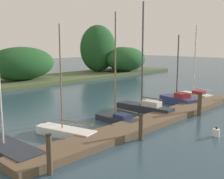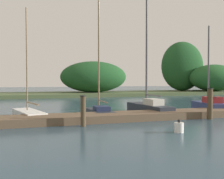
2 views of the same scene
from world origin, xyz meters
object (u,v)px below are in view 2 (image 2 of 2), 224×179
(sailboat_4, at_px, (209,105))
(sailboat_2, at_px, (99,110))
(sailboat_1, at_px, (28,113))
(mooring_piling_1, at_px, (83,111))
(mooring_piling_2, at_px, (210,104))
(sailboat_3, at_px, (148,106))
(channel_buoy_0, at_px, (179,127))

(sailboat_4, bearing_deg, sailboat_2, 103.76)
(sailboat_1, distance_m, mooring_piling_1, 4.00)
(sailboat_1, distance_m, mooring_piling_2, 9.31)
(sailboat_1, bearing_deg, mooring_piling_1, -160.35)
(sailboat_1, relative_size, mooring_piling_1, 4.31)
(sailboat_2, bearing_deg, sailboat_1, 86.38)
(mooring_piling_1, bearing_deg, sailboat_1, 123.52)
(sailboat_4, distance_m, mooring_piling_2, 3.63)
(sailboat_2, height_order, sailboat_4, sailboat_2)
(sailboat_1, distance_m, sailboat_3, 6.79)
(sailboat_1, bearing_deg, mooring_piling_2, -124.00)
(sailboat_2, xyz_separation_m, mooring_piling_1, (-1.55, -3.01, 0.34))
(sailboat_3, xyz_separation_m, sailboat_4, (4.10, -0.25, -0.06))
(sailboat_4, height_order, mooring_piling_2, sailboat_4)
(sailboat_1, height_order, sailboat_4, sailboat_1)
(sailboat_1, relative_size, channel_buoy_0, 11.44)
(sailboat_1, distance_m, sailboat_2, 3.77)
(sailboat_3, relative_size, channel_buoy_0, 14.98)
(sailboat_1, relative_size, mooring_piling_2, 3.63)
(sailboat_4, relative_size, channel_buoy_0, 10.81)
(mooring_piling_1, distance_m, channel_buoy_0, 4.03)
(sailboat_2, height_order, mooring_piling_2, sailboat_2)
(sailboat_4, xyz_separation_m, mooring_piling_2, (-2.16, -2.88, 0.40))
(sailboat_1, height_order, channel_buoy_0, sailboat_1)
(sailboat_4, xyz_separation_m, channel_buoy_0, (-5.55, -5.49, -0.19))
(sailboat_2, distance_m, sailboat_3, 3.05)
(sailboat_2, xyz_separation_m, channel_buoy_0, (1.58, -5.49, -0.13))
(sailboat_4, xyz_separation_m, mooring_piling_1, (-8.69, -3.01, 0.28))
(channel_buoy_0, bearing_deg, mooring_piling_1, 141.67)
(sailboat_1, distance_m, sailboat_4, 10.89)
(mooring_piling_1, bearing_deg, channel_buoy_0, -38.33)
(sailboat_3, bearing_deg, sailboat_2, 90.92)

